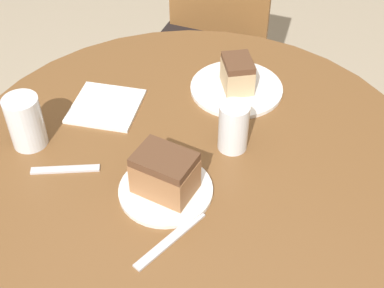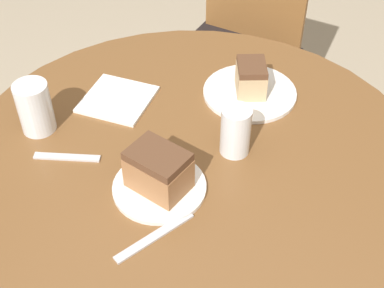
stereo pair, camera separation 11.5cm
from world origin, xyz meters
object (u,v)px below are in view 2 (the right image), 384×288
(plate_far, at_px, (250,93))
(glass_lemonade, at_px, (35,110))
(chair, at_px, (239,41))
(cake_slice_near, at_px, (158,170))
(cake_slice_far, at_px, (251,78))
(glass_water, at_px, (235,133))
(plate_near, at_px, (159,187))

(plate_far, relative_size, glass_lemonade, 1.89)
(chair, bearing_deg, cake_slice_near, -75.01)
(plate_far, distance_m, glass_lemonade, 0.52)
(cake_slice_far, height_order, glass_lemonade, glass_lemonade)
(cake_slice_far, xyz_separation_m, glass_water, (0.02, -0.21, 0.00))
(glass_water, bearing_deg, plate_far, 94.21)
(glass_lemonade, bearing_deg, cake_slice_near, -15.40)
(chair, distance_m, cake_slice_far, 0.69)
(chair, bearing_deg, cake_slice_far, -63.29)
(cake_slice_far, bearing_deg, plate_far, 180.00)
(chair, relative_size, glass_water, 8.70)
(cake_slice_far, bearing_deg, chair, 105.62)
(cake_slice_near, bearing_deg, glass_water, 53.75)
(cake_slice_near, bearing_deg, chair, 93.90)
(cake_slice_near, distance_m, glass_lemonade, 0.34)
(chair, height_order, plate_near, chair)
(cake_slice_near, bearing_deg, cake_slice_far, 74.58)
(cake_slice_far, bearing_deg, glass_water, -85.79)
(cake_slice_far, bearing_deg, cake_slice_near, -105.42)
(glass_lemonade, xyz_separation_m, glass_water, (0.45, 0.07, -0.00))
(plate_far, distance_m, cake_slice_near, 0.39)
(chair, height_order, glass_water, chair)
(cake_slice_near, relative_size, cake_slice_far, 1.30)
(chair, height_order, cake_slice_near, chair)
(chair, relative_size, plate_far, 4.31)
(plate_near, bearing_deg, cake_slice_far, 74.58)
(plate_far, bearing_deg, glass_lemonade, -147.36)
(cake_slice_near, xyz_separation_m, cake_slice_far, (0.10, 0.37, -0.01))
(glass_lemonade, relative_size, glass_water, 1.07)
(plate_far, relative_size, cake_slice_far, 2.17)
(chair, xyz_separation_m, plate_near, (0.07, -0.97, 0.24))
(plate_far, bearing_deg, cake_slice_far, 0.00)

